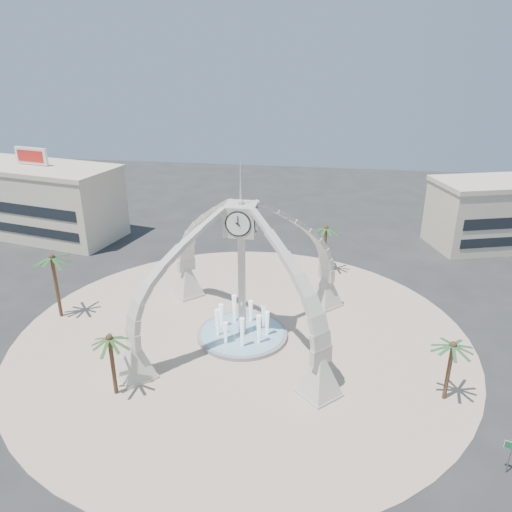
# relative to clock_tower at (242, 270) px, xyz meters

# --- Properties ---
(ground) EXTENTS (140.00, 140.00, 0.00)m
(ground) POSITION_rel_clock_tower_xyz_m (0.00, 0.00, -6.49)
(ground) COLOR #282828
(ground) RESTS_ON ground
(plaza) EXTENTS (40.00, 40.00, 0.06)m
(plaza) POSITION_rel_clock_tower_xyz_m (0.00, 0.00, -6.46)
(plaza) COLOR tan
(plaza) RESTS_ON ground
(clock_tower) EXTENTS (17.94, 17.94, 16.30)m
(clock_tower) POSITION_rel_clock_tower_xyz_m (0.00, 0.00, 0.00)
(clock_tower) COLOR beige
(clock_tower) RESTS_ON ground
(fountain) EXTENTS (8.00, 8.00, 3.62)m
(fountain) POSITION_rel_clock_tower_xyz_m (0.00, 0.00, -6.20)
(fountain) COLOR gray
(fountain) RESTS_ON ground
(building_nw) EXTENTS (23.75, 13.73, 11.90)m
(building_nw) POSITION_rel_clock_tower_xyz_m (-32.00, 22.00, -1.66)
(building_nw) COLOR beige
(building_nw) RESTS_ON ground
(building_ne) EXTENTS (21.87, 14.17, 8.60)m
(building_ne) POSITION_rel_clock_tower_xyz_m (30.00, 28.00, -2.18)
(building_ne) COLOR beige
(building_ne) RESTS_ON ground
(palm_east) EXTENTS (4.15, 4.15, 5.23)m
(palm_east) POSITION_rel_clock_tower_xyz_m (16.16, -6.03, -1.94)
(palm_east) COLOR brown
(palm_east) RESTS_ON ground
(palm_west) EXTENTS (3.62, 3.62, 6.88)m
(palm_west) POSITION_rel_clock_tower_xyz_m (-17.81, 0.85, -0.39)
(palm_west) COLOR brown
(palm_west) RESTS_ON ground
(palm_north) EXTENTS (3.79, 3.79, 6.09)m
(palm_north) POSITION_rel_clock_tower_xyz_m (6.67, 15.05, -1.14)
(palm_north) COLOR brown
(palm_north) RESTS_ON ground
(palm_south) EXTENTS (3.74, 3.74, 5.44)m
(palm_south) POSITION_rel_clock_tower_xyz_m (-7.84, -9.26, -1.74)
(palm_south) COLOR brown
(palm_south) RESTS_ON ground
(street_sign) EXTENTS (0.83, 0.37, 2.43)m
(street_sign) POSITION_rel_clock_tower_xyz_m (18.60, -12.62, -4.75)
(street_sign) COLOR slate
(street_sign) RESTS_ON ground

